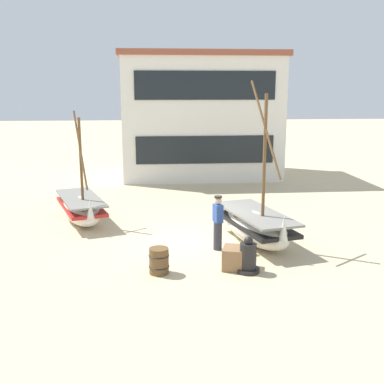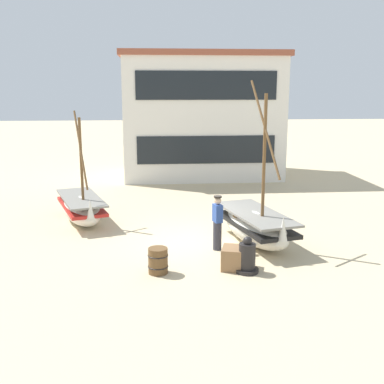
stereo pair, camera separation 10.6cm
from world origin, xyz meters
name	(u,v)px [view 1 (the left image)]	position (x,y,z in m)	size (l,w,h in m)	color
ground_plane	(195,241)	(0.00, 0.00, 0.00)	(120.00, 120.00, 0.00)	#CCB78E
fishing_boat_near_left	(81,208)	(-3.96, 2.60, 0.53)	(2.32, 3.75, 4.05)	silver
fishing_boat_centre_large	(256,226)	(1.91, -0.38, 0.57)	(2.19, 3.82, 5.08)	silver
fisherman_by_hull	(218,223)	(0.61, -0.91, 0.83)	(0.30, 0.40, 1.68)	#33333D
capstan_winch	(248,258)	(1.17, -2.79, 0.40)	(0.64, 0.64, 1.00)	black
wooden_barrel	(159,261)	(-1.21, -2.67, 0.35)	(0.56, 0.56, 0.70)	brown
cargo_crate	(236,258)	(0.90, -2.51, 0.30)	(0.72, 0.72, 0.60)	olive
harbor_building_main	(200,115)	(1.43, 12.02, 3.37)	(8.73, 5.54, 6.72)	white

